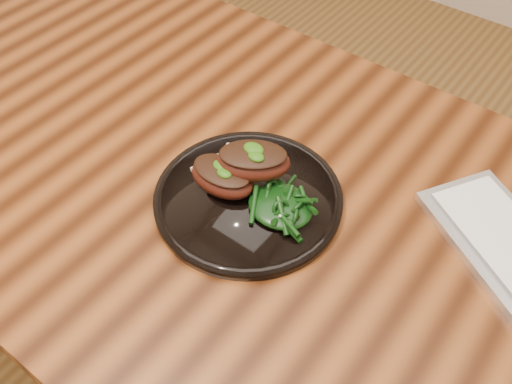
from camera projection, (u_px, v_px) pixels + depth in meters
desk at (255, 222)px, 0.94m from camera, size 1.60×0.80×0.75m
plate at (248, 198)px, 0.86m from camera, size 0.28×0.28×0.02m
lamb_chop_front at (222, 176)px, 0.84m from camera, size 0.11×0.08×0.05m
lamb_chop_back at (253, 161)px, 0.84m from camera, size 0.13×0.12×0.05m
herb_smear at (254, 161)px, 0.90m from camera, size 0.08×0.05×0.01m
greens_heap at (281, 203)px, 0.82m from camera, size 0.10×0.09×0.04m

